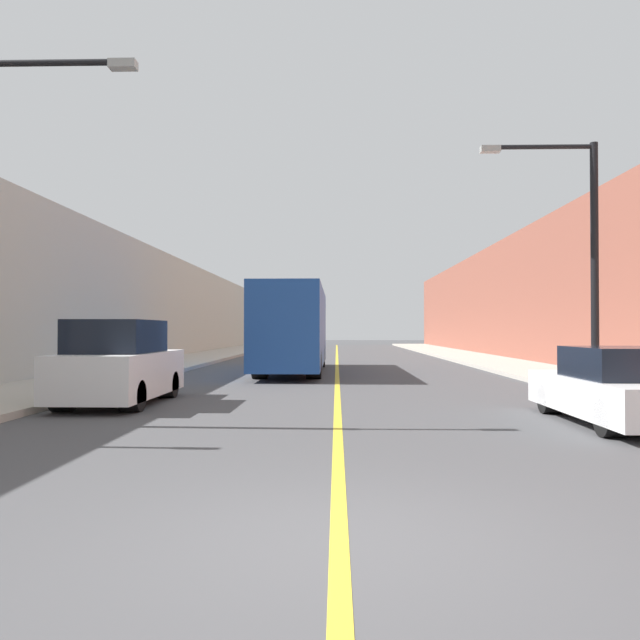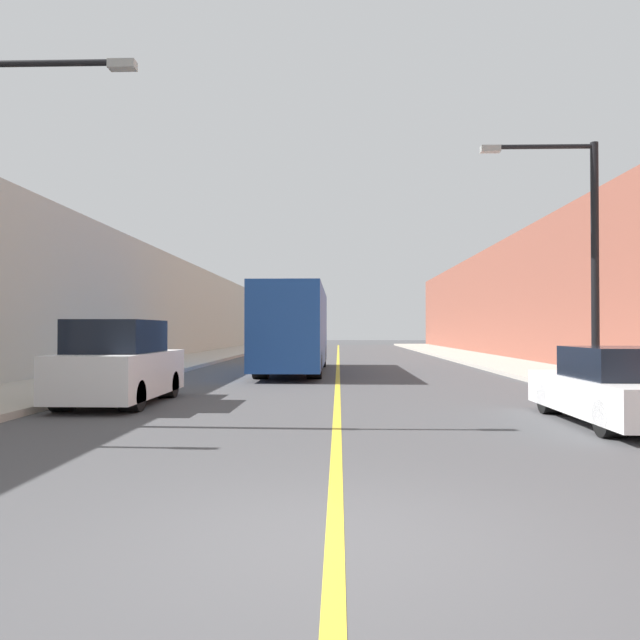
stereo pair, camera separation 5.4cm
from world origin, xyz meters
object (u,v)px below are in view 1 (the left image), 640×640
car_right_near (618,389)px  street_lamp_right (582,245)px  bus (294,328)px  parked_suv_left (119,366)px

car_right_near → street_lamp_right: 5.68m
bus → parked_suv_left: (-3.33, -11.18, -0.92)m
street_lamp_right → car_right_near: bearing=-103.9°
bus → car_right_near: bearing=-63.6°
car_right_near → street_lamp_right: bearing=76.1°
car_right_near → bus: bearing=116.4°
parked_suv_left → street_lamp_right: 11.93m
bus → parked_suv_left: size_ratio=2.49×
bus → car_right_near: bus is taller
parked_suv_left → car_right_near: 10.70m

